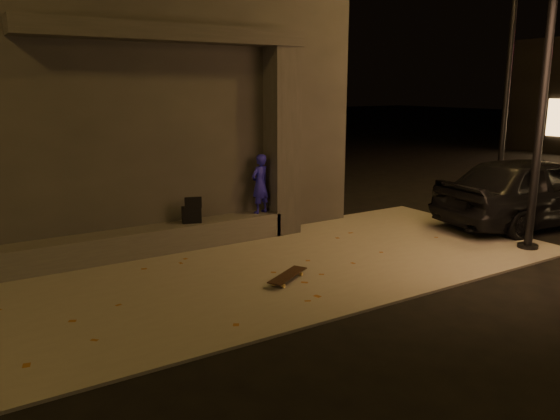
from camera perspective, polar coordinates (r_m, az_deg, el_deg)
ground at (r=7.25m, az=4.86°, el=-10.92°), size 120.00×120.00×0.00m
sidewalk at (r=8.80m, az=-3.05°, el=-6.39°), size 11.00×4.40×0.04m
building at (r=12.15m, az=-18.11°, el=10.73°), size 9.00×5.10×5.22m
ledge at (r=9.73m, az=-15.94°, el=-3.49°), size 6.00×0.55×0.45m
column at (r=10.74m, az=0.20°, el=7.06°), size 0.55×0.55×3.60m
canopy at (r=9.78m, az=-11.46°, el=17.65°), size 5.00×0.70×0.28m
skateboarder at (r=10.59m, az=-2.09°, el=2.75°), size 0.48×0.39×1.15m
backpack at (r=10.04m, az=-9.24°, el=-0.36°), size 0.40×0.32×0.49m
skateboard at (r=8.29m, az=0.81°, el=-6.88°), size 0.87×0.63×0.10m
street_lamp_0 at (r=10.64m, az=26.58°, el=18.24°), size 0.36×0.36×7.34m
street_lamp_2 at (r=15.19m, az=23.06°, el=16.49°), size 0.36×0.36×7.33m
car_a at (r=12.75m, az=24.97°, el=1.85°), size 4.64×2.34×1.52m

